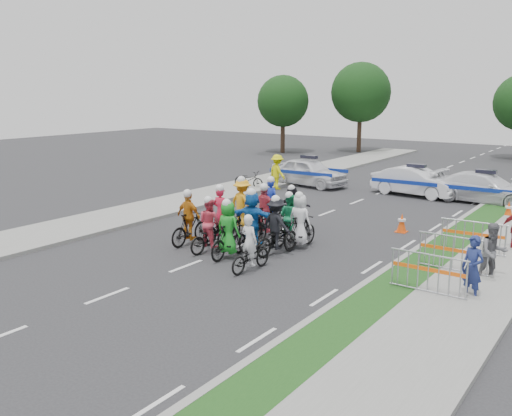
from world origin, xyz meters
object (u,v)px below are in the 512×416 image
Objects in this scene: rider_6 at (222,223)px; spectator_0 at (472,268)px; rider_5 at (253,223)px; rider_10 at (243,210)px; rider_12 at (272,210)px; police_car_2 at (485,188)px; rider_9 at (265,216)px; police_car_0 at (309,172)px; rider_11 at (292,211)px; cone_1 at (509,210)px; barrier_1 at (453,255)px; barrier_0 at (428,275)px; rider_8 at (290,224)px; spectator_1 at (493,253)px; rider_4 at (277,231)px; police_car_1 at (416,182)px; cone_0 at (402,223)px; barrier_2 at (473,239)px; marshal_hiviz at (277,172)px; tree_0 at (283,101)px; parked_bike at (249,180)px; rider_2 at (210,231)px; tree_3 at (361,92)px; rider_0 at (250,252)px; rider_3 at (190,223)px; rider_1 at (229,235)px; rider_7 at (300,226)px.

rider_6 reaches higher than spectator_0.
rider_5 is 0.96× the size of rider_10.
police_car_2 is (5.51, 9.54, 0.04)m from rider_12.
police_car_0 is at bearing -70.62° from rider_9.
cone_1 is (6.15, 6.83, -0.40)m from rider_11.
rider_12 is 1.01× the size of barrier_1.
police_car_2 is 2.37× the size of barrier_0.
rider_10 is (-1.69, 1.80, -0.06)m from rider_5.
spectator_1 is (6.53, -0.21, 0.14)m from rider_8.
rider_8 is (0.71, 1.19, -0.17)m from rider_5.
rider_4 is 0.93× the size of rider_10.
rider_10 is 7.91m from barrier_1.
police_car_1 is 6.11× the size of cone_0.
police_car_1 is at bearing 118.61° from barrier_2.
rider_12 is at bearing 144.52° from marshal_hiviz.
rider_8 is at bearing -57.70° from tree_0.
cone_0 is (-3.87, 5.65, -0.48)m from spectator_0.
parked_bike is at bearing 167.08° from spectator_0.
barrier_2 is at bearing -143.24° from rider_2.
tree_3 is at bearing -68.28° from rider_2.
marshal_hiviz is 11.46m from cone_1.
rider_10 reaches higher than rider_11.
tree_0 reaches higher than barrier_0.
rider_8 is at bearing -173.33° from police_car_1.
spectator_1 is 8.71m from cone_1.
marshal_hiviz is at bearing -56.84° from rider_0.
marshal_hiviz is (-6.14, 8.91, 0.23)m from rider_8.
tree_3 is (-10.23, 28.10, 4.21)m from rider_8.
police_car_1 is 6.11× the size of cone_1.
tree_3 reaches higher than barrier_0.
rider_3 is at bearing 175.48° from police_car_1.
rider_8 is at bearing 148.19° from marshal_hiviz.
barrier_0 is 33.79m from tree_0.
rider_4 is at bearing -147.84° from barrier_2.
rider_6 is 1.00× the size of barrier_2.
rider_4 reaches higher than parked_bike.
parked_bike is 0.24× the size of tree_3.
rider_6 is 0.47× the size of police_car_1.
rider_3 is 2.63m from rider_10.
rider_0 is 7.10m from barrier_2.
rider_9 is 6.88m from barrier_2.
tree_3 is at bearing -74.03° from rider_9.
rider_1 is 4.08m from rider_11.
rider_4 is at bearing 156.26° from rider_10.
rider_8 is at bearing -124.60° from cone_0.
tree_0 is (-7.69, 15.80, 3.73)m from parked_bike.
cone_1 is at bearing 119.57° from spectator_0.
spectator_0 is 1.01× the size of spectator_1.
barrier_2 is (6.18, 3.17, -0.28)m from rider_5.
rider_8 is (-0.55, 0.29, -0.07)m from rider_7.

